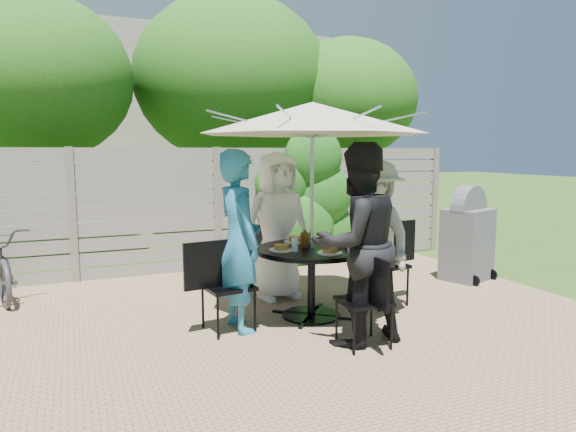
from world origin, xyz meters
name	(u,v)px	position (x,y,z in m)	size (l,w,h in m)	color
backyard_envelope	(150,121)	(0.09, 10.29, 2.61)	(60.00, 60.00, 5.00)	#2F4E18
patio_table	(312,269)	(0.33, 0.42, 0.54)	(1.26, 1.26, 0.77)	black
umbrella	(312,119)	(0.33, 0.42, 2.12)	(2.54, 2.54, 2.29)	silver
chair_back	(272,275)	(0.25, 1.38, 0.26)	(0.47, 0.64, 0.85)	black
person_back	(277,226)	(0.27, 1.25, 0.89)	(0.87, 0.57, 1.79)	white
chair_left	(227,305)	(-0.63, 0.34, 0.28)	(0.70, 0.51, 0.94)	black
person_left	(239,241)	(-0.50, 0.35, 0.91)	(0.66, 0.43, 1.81)	teal
chair_front	(364,320)	(0.40, -0.54, 0.27)	(0.45, 0.65, 0.89)	black
person_front	(357,245)	(0.40, -0.41, 0.94)	(0.91, 0.71, 1.87)	black
chair_right	(383,281)	(1.29, 0.49, 0.30)	(0.73, 0.52, 0.98)	black
person_right	(375,235)	(1.16, 0.48, 0.85)	(1.10, 0.63, 1.70)	#989995
plate_back	(296,240)	(0.30, 0.78, 0.80)	(0.26, 0.26, 0.06)	white
plate_left	(281,248)	(-0.03, 0.39, 0.80)	(0.26, 0.26, 0.06)	white
plate_front	(330,251)	(0.36, 0.06, 0.80)	(0.26, 0.26, 0.06)	white
plate_right	(340,243)	(0.69, 0.45, 0.80)	(0.26, 0.26, 0.06)	white
glass_left	(295,245)	(0.08, 0.29, 0.84)	(0.07, 0.07, 0.14)	silver
glass_front	(333,244)	(0.46, 0.17, 0.84)	(0.07, 0.07, 0.14)	silver
glass_right	(327,238)	(0.58, 0.54, 0.84)	(0.07, 0.07, 0.14)	silver
syrup_jug	(304,240)	(0.27, 0.46, 0.85)	(0.09, 0.09, 0.16)	#59280C
coffee_cup	(310,238)	(0.41, 0.64, 0.83)	(0.08, 0.08, 0.12)	#C6B293
bbq_grill	(467,238)	(3.01, 1.03, 0.60)	(0.78, 0.69, 1.33)	#515256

